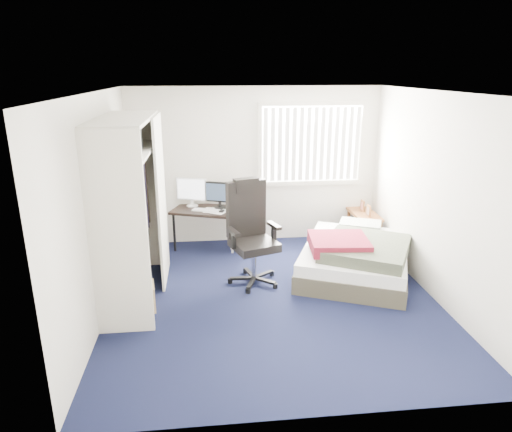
{
  "coord_description": "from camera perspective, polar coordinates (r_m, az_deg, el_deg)",
  "views": [
    {
      "loc": [
        -0.77,
        -5.1,
        2.73
      ],
      "look_at": [
        -0.17,
        0.4,
        0.95
      ],
      "focal_mm": 32.0,
      "sensor_mm": 36.0,
      "label": 1
    }
  ],
  "objects": [
    {
      "name": "bed",
      "position": [
        6.5,
        12.35,
        -4.89
      ],
      "size": [
        2.02,
        2.26,
        0.62
      ],
      "color": "#3C382B",
      "rests_on": "ground"
    },
    {
      "name": "nightstand",
      "position": [
        7.63,
        13.38,
        -0.09
      ],
      "size": [
        0.39,
        0.76,
        0.69
      ],
      "color": "brown",
      "rests_on": "ground"
    },
    {
      "name": "pine_box",
      "position": [
        5.67,
        -14.66,
        -9.85
      ],
      "size": [
        0.46,
        0.37,
        0.31
      ],
      "primitive_type": "cube",
      "rotation": [
        0.0,
        0.0,
        0.15
      ],
      "color": "tan",
      "rests_on": "ground"
    },
    {
      "name": "footstool",
      "position": [
        7.19,
        -2.18,
        -2.96
      ],
      "size": [
        0.3,
        0.25,
        0.24
      ],
      "color": "white",
      "rests_on": "ground"
    },
    {
      "name": "ground",
      "position": [
        5.83,
        2.13,
        -10.12
      ],
      "size": [
        4.2,
        4.2,
        0.0
      ],
      "primitive_type": "plane",
      "color": "black",
      "rests_on": "ground"
    },
    {
      "name": "window_assembly",
      "position": [
        7.42,
        6.94,
        8.91
      ],
      "size": [
        1.72,
        0.09,
        1.32
      ],
      "color": "white",
      "rests_on": "ground"
    },
    {
      "name": "closet",
      "position": [
        5.61,
        -15.28,
        2.94
      ],
      "size": [
        0.64,
        1.84,
        2.22
      ],
      "color": "beige",
      "rests_on": "ground"
    },
    {
      "name": "room_shell",
      "position": [
        5.3,
        2.31,
        4.47
      ],
      "size": [
        4.2,
        4.2,
        4.2
      ],
      "color": "silver",
      "rests_on": "ground"
    },
    {
      "name": "desk",
      "position": [
        7.15,
        -5.03,
        1.21
      ],
      "size": [
        1.45,
        1.03,
        1.11
      ],
      "color": "black",
      "rests_on": "ground"
    },
    {
      "name": "office_chair",
      "position": [
        6.07,
        -0.6,
        -3.43
      ],
      "size": [
        0.83,
        0.83,
        1.38
      ],
      "color": "black",
      "rests_on": "ground"
    }
  ]
}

